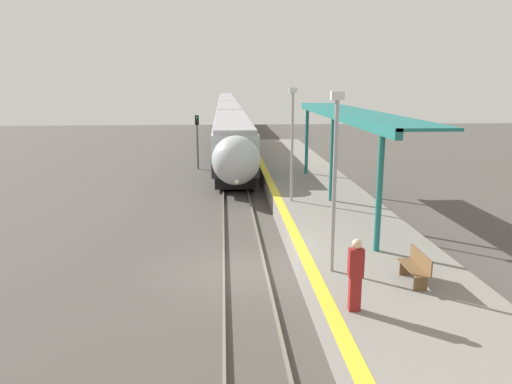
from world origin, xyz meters
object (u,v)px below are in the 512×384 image
at_px(train, 228,113).
at_px(lamppost_mid, 292,137).
at_px(lamppost_near, 335,171).
at_px(railway_signal, 197,136).
at_px(platform_bench, 416,266).
at_px(person_waiting, 356,273).

bearing_deg(train, lamppost_mid, -86.99).
bearing_deg(lamppost_near, railway_signal, 102.30).
bearing_deg(platform_bench, person_waiting, -143.32).
bearing_deg(lamppost_mid, train, 93.01).
relative_size(railway_signal, lamppost_near, 0.76).
height_order(railway_signal, lamppost_mid, lamppost_mid).
bearing_deg(railway_signal, train, 85.49).
bearing_deg(person_waiting, platform_bench, 36.68).
xyz_separation_m(railway_signal, lamppost_mid, (5.08, -14.38, 1.46)).
relative_size(person_waiting, railway_signal, 0.46).
height_order(platform_bench, lamppost_near, lamppost_near).
bearing_deg(person_waiting, lamppost_near, 89.87).
xyz_separation_m(lamppost_near, lamppost_mid, (0.00, 8.90, 0.00)).
relative_size(person_waiting, lamppost_near, 0.35).
relative_size(train, person_waiting, 48.79).
xyz_separation_m(platform_bench, lamppost_near, (-2.16, 1.02, 2.54)).
height_order(train, lamppost_mid, lamppost_mid).
distance_m(person_waiting, railway_signal, 26.41).
xyz_separation_m(platform_bench, person_waiting, (-2.16, -1.61, 0.49)).
distance_m(platform_bench, railway_signal, 25.37).
bearing_deg(lamppost_near, person_waiting, -90.13).
height_order(person_waiting, lamppost_mid, lamppost_mid).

